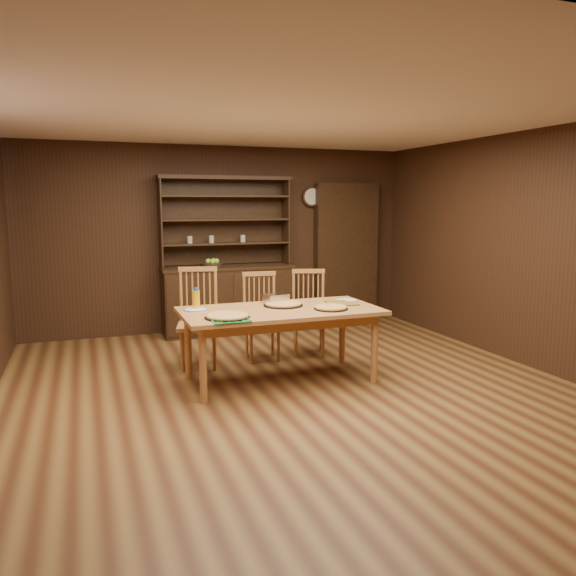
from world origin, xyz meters
name	(u,v)px	position (x,y,z in m)	size (l,w,h in m)	color
floor	(298,393)	(0.00, 0.00, 0.00)	(6.00, 6.00, 0.00)	brown
room_shell	(298,229)	(0.00, 0.00, 1.58)	(6.00, 6.00, 6.00)	white
china_hutch	(228,290)	(0.00, 2.75, 0.60)	(1.84, 0.52, 2.17)	#321E10
doorway	(346,253)	(1.90, 2.90, 1.05)	(1.00, 0.18, 2.10)	#321E10
wall_clock	(312,197)	(1.35, 2.96, 1.90)	(0.30, 0.05, 0.30)	#321E10
dining_table	(280,316)	(-0.03, 0.43, 0.67)	(1.99, 1.00, 0.75)	#C27543
chair_left	(198,314)	(-0.70, 1.28, 0.59)	(0.54, 0.53, 1.10)	#B67C3E
chair_center	(261,313)	(0.04, 1.31, 0.54)	(0.45, 0.44, 1.01)	#B67C3E
chair_right	(309,309)	(0.64, 1.32, 0.54)	(0.52, 0.51, 1.02)	#B67C3E
pizza_left	(227,316)	(-0.64, 0.18, 0.77)	(0.42, 0.42, 0.04)	black
pizza_right	(331,308)	(0.44, 0.23, 0.77)	(0.34, 0.34, 0.04)	black
pizza_center	(283,304)	(0.06, 0.58, 0.77)	(0.41, 0.41, 0.04)	black
cooling_rack	(229,319)	(-0.64, 0.09, 0.76)	(0.33, 0.33, 0.02)	#0CA84C
plate_left	(196,310)	(-0.85, 0.64, 0.76)	(0.23, 0.23, 0.02)	white
plate_right	(346,300)	(0.80, 0.60, 0.76)	(0.25, 0.25, 0.02)	white
foil_dish	(276,298)	(0.04, 0.77, 0.80)	(0.24, 0.18, 0.10)	white
juice_bottle	(196,300)	(-0.83, 0.70, 0.85)	(0.07, 0.07, 0.22)	orange
pot_holder_a	(347,304)	(0.71, 0.42, 0.76)	(0.21, 0.21, 0.02)	red
pot_holder_b	(336,303)	(0.64, 0.52, 0.76)	(0.22, 0.22, 0.02)	red
fruit_bowl	(212,264)	(-0.23, 2.69, 0.98)	(0.29, 0.29, 0.12)	black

